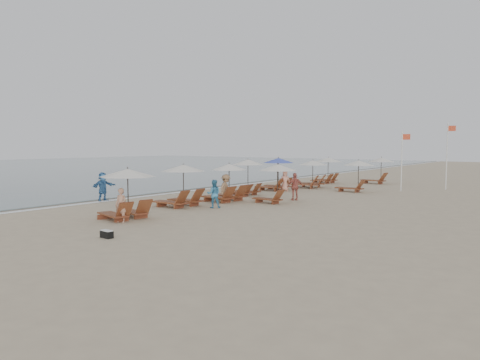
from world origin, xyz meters
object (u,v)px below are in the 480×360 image
Objects in this scene: lounger_station_5 at (309,175)px; inland_station_1 at (355,173)px; inland_station_0 at (274,178)px; duffel_bag at (107,234)px; beachgoer_near at (121,205)px; beachgoer_mid_a at (214,194)px; beachgoer_far_a at (295,187)px; lounger_station_0 at (125,193)px; lounger_station_4 at (275,175)px; inland_station_2 at (377,168)px; beachgoer_far_b at (285,181)px; flag_pole_near at (402,158)px; lounger_station_2 at (225,185)px; beachgoer_mid_b at (226,189)px; lounger_station_1 at (180,186)px; lounger_station_6 at (326,169)px; lounger_station_3 at (246,177)px; waterline_walker at (103,187)px.

inland_station_1 is (4.04, -0.85, 0.37)m from lounger_station_5.
inland_station_0 is 11.96m from duffel_bag.
lounger_station_5 reaches higher than beachgoer_near.
beachgoer_mid_a reaches higher than duffel_bag.
beachgoer_mid_a is 5.73m from beachgoer_far_a.
lounger_station_0 is 1.02× the size of lounger_station_4.
inland_station_0 is at bearing -152.36° from beachgoer_mid_a.
beachgoer_mid_a is at bearing -94.43° from inland_station_2.
beachgoer_far_b is at bearing 92.56° from lounger_station_0.
inland_station_1 is 0.63× the size of flag_pole_near.
inland_station_2 is (-1.14, 7.61, -0.06)m from inland_station_1.
lounger_station_2 is at bearing 106.48° from duffel_bag.
flag_pole_near is at bearing -35.63° from beachgoer_mid_b.
lounger_station_1 reaches higher than lounger_station_5.
lounger_station_0 reaches higher than inland_station_0.
inland_station_1 reaches higher than lounger_station_6.
inland_station_0 is at bearing -97.84° from inland_station_1.
lounger_station_3 is at bearing -96.35° from lounger_station_5.
flag_pole_near is at bearing 42.27° from inland_station_1.
inland_station_1 reaches higher than waterline_walker.
beachgoer_far_a is at bearing -148.14° from beachgoer_mid_a.
inland_station_2 reaches higher than lounger_station_6.
inland_station_0 is 0.96× the size of inland_station_1.
inland_station_0 reaches higher than waterline_walker.
inland_station_2 is (2.39, 25.10, 0.10)m from lounger_station_0.
lounger_station_1 is 2.93m from beachgoer_mid_b.
waterline_walker reaches higher than beachgoer_far_b.
lounger_station_6 is (-1.38, 23.00, 0.01)m from lounger_station_0.
beachgoer_mid_a is (-1.54, -19.90, -0.55)m from inland_station_2.
lounger_station_0 reaches higher than inland_station_2.
flag_pole_near reaches higher than inland_station_1.
lounger_station_5 reaches higher than beachgoer_far_a.
beachgoer_far_b is at bearing -84.94° from lounger_station_6.
lounger_station_6 is (-0.05, 11.95, -0.01)m from lounger_station_3.
lounger_station_5 is 11.09m from beachgoer_mid_b.
waterline_walker reaches higher than duffel_bag.
beachgoer_mid_a is 0.87× the size of waterline_walker.
lounger_station_4 reaches higher than duffel_bag.
waterline_walker is at bearing -9.38° from beachgoer_far_a.
lounger_station_6 is 8.21m from flag_pole_near.
duffel_bag is at bearing -87.80° from inland_station_0.
inland_station_1 is at bearing 70.85° from lounger_station_1.
lounger_station_5 is 1.69× the size of beachgoer_far_a.
lounger_station_3 is 4.01m from beachgoer_far_a.
lounger_station_5 is at bearing 78.31° from beachgoer_near.
lounger_station_2 reaches higher than waterline_walker.
beachgoer_mid_a is at bearing -78.68° from waterline_walker.
inland_station_2 is at bearing -17.35° from beachgoer_mid_b.
lounger_station_3 reaches higher than lounger_station_1.
lounger_station_4 reaches higher than lounger_station_1.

